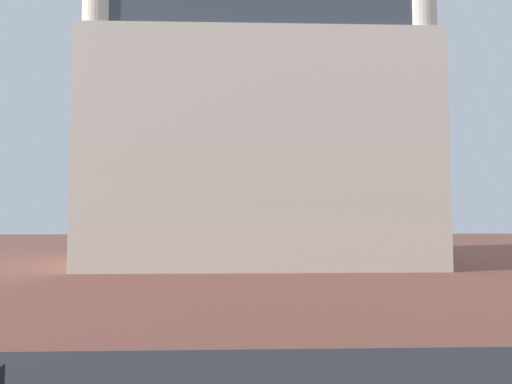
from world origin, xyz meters
TOP-DOWN VIEW (x-y plane):
  - ground_plane at (0.00, 10.00)m, footprint 120.00×120.00m
  - landmark_building at (1.43, 31.63)m, footprint 28.09×11.51m

SIDE VIEW (x-z plane):
  - ground_plane at x=0.00m, z-range 0.00..0.00m
  - landmark_building at x=1.43m, z-range -5.95..28.10m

